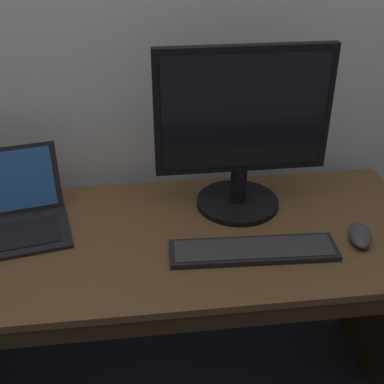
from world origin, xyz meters
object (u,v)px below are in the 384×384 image
laptop_black (6,217)px  external_monitor (242,130)px  wired_keyboard (253,250)px  computer_mouse (360,235)px

laptop_black → external_monitor: bearing=3.3°
laptop_black → wired_keyboard: (0.69, -0.20, -0.03)m
external_monitor → wired_keyboard: external_monitor is taller
wired_keyboard → computer_mouse: bearing=3.6°
laptop_black → computer_mouse: (1.00, -0.18, -0.02)m
external_monitor → computer_mouse: size_ratio=4.15×
laptop_black → external_monitor: size_ratio=0.75×
wired_keyboard → computer_mouse: 0.31m
external_monitor → wired_keyboard: bearing=-91.4°
wired_keyboard → computer_mouse: computer_mouse is taller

